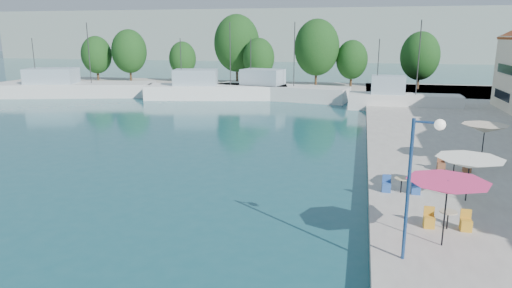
% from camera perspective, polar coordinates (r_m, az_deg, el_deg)
% --- Properties ---
extents(quay_far, '(90.00, 16.00, 0.60)m').
position_cam_1_polar(quay_far, '(69.60, 1.89, 6.96)').
color(quay_far, '#A19991').
rests_on(quay_far, ground).
extents(hill_west, '(180.00, 40.00, 16.00)m').
position_cam_1_polar(hill_west, '(164.69, 0.65, 13.45)').
color(hill_west, gray).
rests_on(hill_west, ground).
extents(hill_east, '(140.00, 40.00, 12.00)m').
position_cam_1_polar(hill_east, '(184.14, 24.41, 11.66)').
color(hill_east, gray).
rests_on(hill_east, ground).
extents(trawler_01, '(21.65, 10.96, 10.20)m').
position_cam_1_polar(trawler_01, '(67.69, -21.99, 6.46)').
color(trawler_01, silver).
rests_on(trawler_01, ground).
extents(trawler_02, '(18.99, 8.69, 10.20)m').
position_cam_1_polar(trawler_02, '(60.84, -5.38, 6.69)').
color(trawler_02, white).
rests_on(trawler_02, ground).
extents(trawler_03, '(17.94, 7.77, 10.20)m').
position_cam_1_polar(trawler_03, '(60.21, 2.74, 6.66)').
color(trawler_03, silver).
rests_on(trawler_03, ground).
extents(trawler_04, '(12.12, 3.32, 10.20)m').
position_cam_1_polar(trawler_04, '(53.64, 17.66, 5.20)').
color(trawler_04, silver).
rests_on(trawler_04, ground).
extents(tree_01, '(5.03, 5.03, 7.45)m').
position_cam_1_polar(tree_01, '(83.26, -19.33, 10.48)').
color(tree_01, '#3F2B19').
rests_on(tree_01, quay_far).
extents(tree_02, '(5.76, 5.76, 8.53)m').
position_cam_1_polar(tree_02, '(80.35, -15.57, 11.10)').
color(tree_02, '#3F2B19').
rests_on(tree_02, quay_far).
extents(tree_03, '(4.44, 4.44, 6.57)m').
position_cam_1_polar(tree_03, '(77.47, -9.17, 10.50)').
color(tree_03, '#3F2B19').
rests_on(tree_03, quay_far).
extents(tree_04, '(7.34, 7.34, 10.86)m').
position_cam_1_polar(tree_04, '(75.40, -2.42, 12.47)').
color(tree_04, '#3F2B19').
rests_on(tree_04, quay_far).
extents(tree_05, '(4.85, 4.85, 7.19)m').
position_cam_1_polar(tree_05, '(71.43, 0.34, 10.72)').
color(tree_05, '#3F2B19').
rests_on(tree_05, quay_far).
extents(tree_06, '(6.73, 6.73, 9.97)m').
position_cam_1_polar(tree_06, '(70.36, 7.60, 11.87)').
color(tree_06, '#3F2B19').
rests_on(tree_06, quay_far).
extents(tree_07, '(4.66, 4.66, 6.90)m').
position_cam_1_polar(tree_07, '(70.81, 11.89, 10.27)').
color(tree_07, '#3F2B19').
rests_on(tree_07, quay_far).
extents(tree_08, '(5.49, 5.49, 8.12)m').
position_cam_1_polar(tree_08, '(69.89, 19.82, 10.32)').
color(tree_08, '#3F2B19').
rests_on(tree_08, quay_far).
extents(umbrella_pink, '(2.96, 2.96, 2.53)m').
position_cam_1_polar(umbrella_pink, '(17.94, 22.82, -5.03)').
color(umbrella_pink, black).
rests_on(umbrella_pink, quay_right).
extents(umbrella_white, '(3.11, 3.11, 2.09)m').
position_cam_1_polar(umbrella_white, '(23.37, 25.14, -2.19)').
color(umbrella_white, black).
rests_on(umbrella_white, quay_right).
extents(umbrella_cream, '(2.66, 2.66, 2.47)m').
position_cam_1_polar(umbrella_cream, '(30.26, 26.69, 1.72)').
color(umbrella_cream, black).
rests_on(umbrella_cream, quay_right).
extents(cafe_table_01, '(1.82, 0.70, 0.76)m').
position_cam_1_polar(cafe_table_01, '(20.19, 22.80, -9.00)').
color(cafe_table_01, black).
rests_on(cafe_table_01, quay_right).
extents(cafe_table_02, '(1.82, 0.70, 0.76)m').
position_cam_1_polar(cafe_table_02, '(23.80, 17.68, -5.17)').
color(cafe_table_02, black).
rests_on(cafe_table_02, quay_right).
extents(cafe_table_03, '(1.82, 0.70, 0.76)m').
position_cam_1_polar(cafe_table_03, '(28.56, 23.51, -2.58)').
color(cafe_table_03, black).
rests_on(cafe_table_03, quay_right).
extents(street_lamp, '(1.03, 0.38, 5.03)m').
position_cam_1_polar(street_lamp, '(16.04, 19.87, -2.38)').
color(street_lamp, navy).
rests_on(street_lamp, quay_right).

